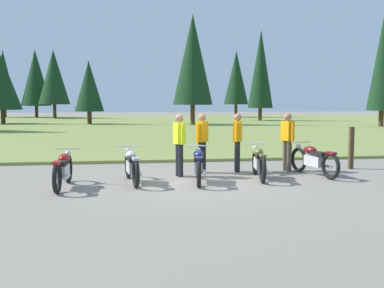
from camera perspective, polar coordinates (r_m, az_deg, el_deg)
The scene contains 13 objects.
ground_plane at distance 11.58m, azimuth 0.42°, elevation -4.72°, with size 140.00×140.00×0.00m, color gray.
grass_moorland at distance 37.07m, azimuth -5.52°, elevation 2.30°, with size 80.00×44.00×0.10m, color olive.
forest_treeline at distance 44.75m, azimuth -11.17°, elevation 8.50°, with size 40.01×28.53×8.86m.
motorcycle_red at distance 11.15m, azimuth -15.61°, elevation -3.02°, with size 0.62×2.10×0.88m.
motorcycle_silver at distance 11.49m, azimuth -7.45°, elevation -2.63°, with size 0.62×2.10×0.88m.
motorcycle_navy at distance 11.47m, azimuth 0.81°, elevation -2.60°, with size 0.62×2.09×0.88m.
motorcycle_olive at distance 12.17m, azimuth 8.25°, elevation -2.19°, with size 0.62×2.09×0.88m.
motorcycle_maroon at distance 12.95m, azimuth 14.77°, elevation -1.86°, with size 0.76×2.06×0.88m.
rider_with_back_turned at distance 13.18m, azimuth 5.63°, elevation 0.65°, with size 0.33×0.52×1.67m.
rider_in_hivis_vest at distance 12.33m, azimuth -1.58°, elevation 0.35°, with size 0.30×0.53×1.67m.
rider_near_row_end at distance 13.56m, azimuth 11.69°, elevation 0.70°, with size 0.32×0.53×1.67m.
rider_checking_bike at distance 12.95m, azimuth 1.25°, elevation 0.59°, with size 0.39×0.46×1.67m.
trail_marker_post at distance 14.53m, azimuth 19.05°, elevation -0.45°, with size 0.12×0.12×1.26m, color #47331E.
Camera 1 is at (-1.70, -11.27, 2.03)m, focal length 43.23 mm.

